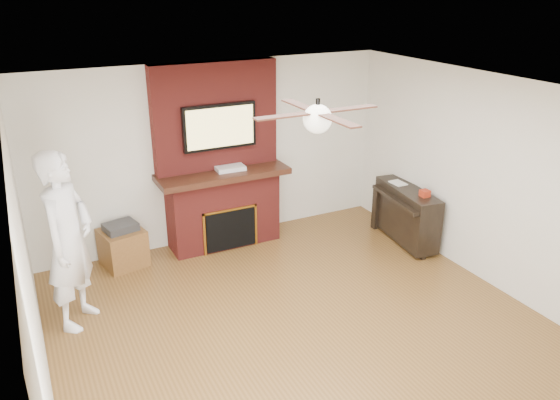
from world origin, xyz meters
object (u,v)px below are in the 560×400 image
person (69,241)px  piano (406,213)px  fireplace (221,175)px  side_table (123,246)px

person → piano: person is taller
fireplace → person: fireplace is taller
fireplace → piano: (2.31, -1.15, -0.57)m
fireplace → person: size_ratio=1.29×
side_table → piano: bearing=-28.5°
fireplace → person: bearing=-151.5°
side_table → fireplace: bearing=-9.5°
side_table → piano: (3.71, -1.08, 0.16)m
side_table → piano: size_ratio=0.48×
piano → fireplace: bearing=161.4°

